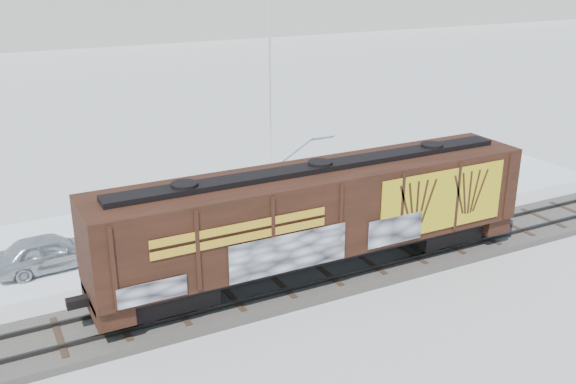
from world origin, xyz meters
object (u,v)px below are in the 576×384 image
hopper_railcar (319,213)px  car_silver (49,252)px  car_white (328,202)px  car_dark (393,183)px  flagpole (272,98)px

hopper_railcar → car_silver: (-9.11, 5.82, -2.07)m
car_white → car_dark: bearing=-102.9°
flagpole → hopper_railcar: bearing=-108.8°
flagpole → car_dark: 8.60m
car_white → flagpole: bearing=-27.7°
flagpole → car_silver: size_ratio=2.73×
hopper_railcar → flagpole: size_ratio=1.47×
car_silver → flagpole: bearing=-65.5°
flagpole → car_silver: (-13.59, -7.34, -3.60)m
car_silver → car_dark: 17.30m
flagpole → car_dark: bearing=-61.7°
car_silver → car_white: (12.89, -0.27, -0.06)m
car_silver → car_white: bearing=-95.1°
car_dark → car_silver: bearing=68.5°
flagpole → car_white: size_ratio=2.88×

